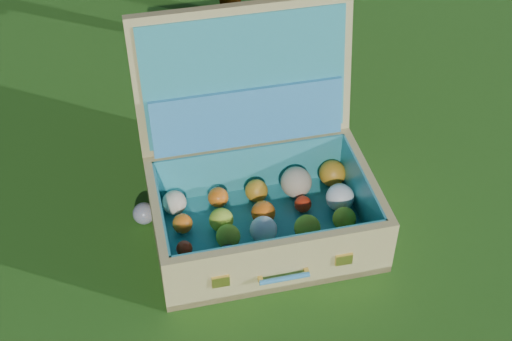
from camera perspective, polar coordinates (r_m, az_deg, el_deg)
name	(u,v)px	position (r m, az deg, el deg)	size (l,w,h in m)	color
ground	(303,193)	(2.15, 3.79, -1.81)	(60.00, 60.00, 0.00)	#215114
stray_ball	(144,213)	(2.07, -8.96, -3.41)	(0.06, 0.06, 0.06)	teal
suitcase	(260,174)	(1.97, 0.34, -0.30)	(0.64, 0.56, 0.58)	tan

